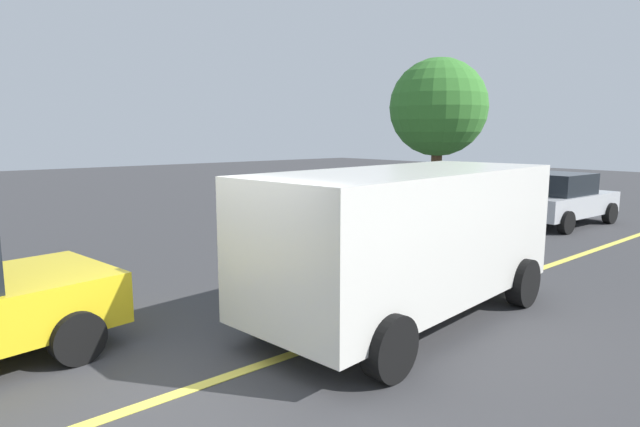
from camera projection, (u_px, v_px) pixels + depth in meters
ground_plane at (180, 393)px, 5.50m from camera, size 80.00×80.00×0.00m
lane_marking_centre at (376, 325)px, 7.44m from camera, size 28.00×0.16×0.01m
white_van at (409, 234)px, 7.58m from camera, size 5.36×2.65×2.20m
car_silver_approaching at (557, 199)px, 15.73m from camera, size 4.07×2.25×1.56m
tree_left_verge at (438, 108)px, 18.51m from camera, size 3.44×3.44×5.37m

